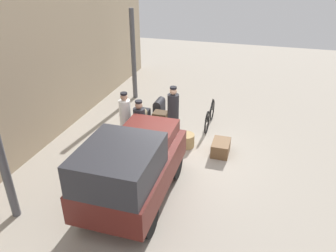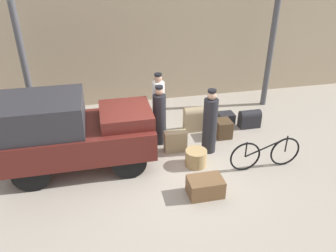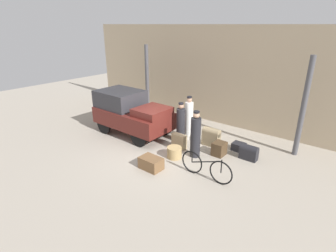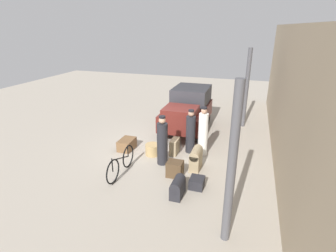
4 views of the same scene
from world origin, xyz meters
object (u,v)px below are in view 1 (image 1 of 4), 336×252
at_px(bicycle, 210,116).
at_px(trunk_barrel_dark, 159,106).
at_px(trunk_umber_medium, 161,119).
at_px(trunk_large_brown, 140,121).
at_px(wicker_basket, 186,140).
at_px(trunk_wicker_pale, 221,148).
at_px(suitcase_tan_flat, 160,140).
at_px(truck, 131,166).
at_px(suitcase_black_upright, 143,114).
at_px(conductor_in_dark_uniform, 126,123).
at_px(porter_with_bicycle, 140,129).
at_px(porter_carrying_trunk, 173,114).

relative_size(bicycle, trunk_barrel_dark, 2.89).
xyz_separation_m(bicycle, trunk_umber_medium, (-0.43, 1.65, -0.14)).
bearing_deg(trunk_large_brown, wicker_basket, -106.34).
height_order(bicycle, trunk_wicker_pale, bicycle).
bearing_deg(suitcase_tan_flat, trunk_large_brown, 49.28).
height_order(truck, trunk_barrel_dark, truck).
bearing_deg(bicycle, trunk_barrel_dark, 74.83).
distance_m(truck, wicker_basket, 3.03).
relative_size(trunk_umber_medium, suitcase_black_upright, 1.06).
height_order(conductor_in_dark_uniform, trunk_barrel_dark, conductor_in_dark_uniform).
distance_m(conductor_in_dark_uniform, trunk_barrel_dark, 2.78).
bearing_deg(trunk_barrel_dark, trunk_wicker_pale, -130.25).
bearing_deg(porter_with_bicycle, trunk_large_brown, 21.83).
xyz_separation_m(conductor_in_dark_uniform, trunk_barrel_dark, (2.72, -0.17, -0.56)).
distance_m(truck, bicycle, 4.61).
distance_m(trunk_wicker_pale, trunk_barrel_dark, 3.49).
bearing_deg(conductor_in_dark_uniform, suitcase_tan_flat, -75.80).
xyz_separation_m(truck, wicker_basket, (2.86, -0.61, -0.79)).
height_order(trunk_barrel_dark, suitcase_black_upright, trunk_barrel_dark).
xyz_separation_m(truck, conductor_in_dark_uniform, (2.28, 1.12, -0.15)).
bearing_deg(trunk_wicker_pale, truck, 147.93).
bearing_deg(bicycle, suitcase_black_upright, 90.51).
distance_m(conductor_in_dark_uniform, suitcase_black_upright, 2.27).
xyz_separation_m(truck, trunk_umber_medium, (4.02, 0.58, -0.75)).
xyz_separation_m(wicker_basket, porter_with_bicycle, (-0.65, 1.26, 0.55)).
relative_size(wicker_basket, trunk_barrel_dark, 0.85).
distance_m(bicycle, trunk_large_brown, 2.43).
distance_m(bicycle, suitcase_tan_flat, 2.27).
xyz_separation_m(wicker_basket, suitcase_black_upright, (1.56, 1.98, -0.05)).
relative_size(trunk_wicker_pale, suitcase_black_upright, 1.61).
distance_m(bicycle, porter_carrying_trunk, 1.53).
bearing_deg(suitcase_black_upright, conductor_in_dark_uniform, -173.16).
relative_size(truck, wicker_basket, 6.48).
distance_m(suitcase_black_upright, suitcase_tan_flat, 2.27).
distance_m(trunk_barrel_dark, trunk_umber_medium, 1.04).
bearing_deg(porter_carrying_trunk, conductor_in_dark_uniform, 133.27).
xyz_separation_m(conductor_in_dark_uniform, suitcase_tan_flat, (0.25, -0.99, -0.56)).
height_order(truck, trunk_large_brown, truck).
distance_m(porter_carrying_trunk, suitcase_black_upright, 1.88).
height_order(porter_carrying_trunk, trunk_large_brown, porter_carrying_trunk).
xyz_separation_m(conductor_in_dark_uniform, trunk_umber_medium, (1.74, -0.54, -0.60)).
bearing_deg(bicycle, porter_with_bicycle, 142.51).
height_order(trunk_large_brown, suitcase_black_upright, trunk_large_brown).
xyz_separation_m(wicker_basket, trunk_large_brown, (0.50, 1.72, 0.19)).
xyz_separation_m(bicycle, conductor_in_dark_uniform, (-2.17, 2.19, 0.45)).
bearing_deg(trunk_barrel_dark, wicker_basket, -143.80).
distance_m(bicycle, wicker_basket, 1.66).
bearing_deg(trunk_umber_medium, trunk_large_brown, 140.93).
xyz_separation_m(porter_carrying_trunk, suitcase_tan_flat, (-0.85, 0.18, -0.51)).
xyz_separation_m(bicycle, trunk_barrel_dark, (0.55, 2.02, -0.11)).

